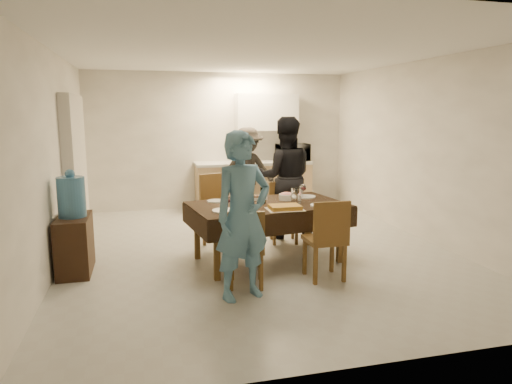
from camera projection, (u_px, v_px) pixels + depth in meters
floor at (257, 250)px, 6.22m from camera, size 5.00×6.00×0.02m
ceiling at (258, 52)px, 5.77m from camera, size 5.00×6.00×0.02m
wall_back at (220, 141)px, 8.86m from camera, size 5.00×0.02×2.60m
wall_front at (365, 194)px, 3.13m from camera, size 5.00×0.02×2.60m
wall_left at (53, 159)px, 5.40m from camera, size 0.02×6.00×2.60m
wall_right at (425, 151)px, 6.60m from camera, size 0.02×6.00×2.60m
stub_partition at (76, 168)px, 6.61m from camera, size 0.15×1.40×2.10m
kitchen_base_cabinet at (253, 186)px, 8.85m from camera, size 2.20×0.60×0.86m
kitchen_worktop at (253, 163)px, 8.77m from camera, size 2.24×0.64×0.05m
upper_cabinet at (267, 112)px, 8.81m from camera, size 1.20×0.34×0.70m
dining_table at (268, 206)px, 5.66m from camera, size 2.02×1.36×0.73m
chair_near_left at (248, 241)px, 4.79m from camera, size 0.46×0.47×0.46m
chair_near_right at (328, 232)px, 4.99m from camera, size 0.42×0.42×0.50m
chair_far_left at (223, 205)px, 6.19m from camera, size 0.58×0.60×0.54m
chair_far_right at (286, 208)px, 6.43m from camera, size 0.44×0.44×0.46m
console at (75, 245)px, 5.30m from camera, size 0.36×0.72×0.67m
water_jug at (71, 197)px, 5.20m from camera, size 0.31×0.31×0.46m
wine_bottle at (263, 192)px, 5.66m from camera, size 0.07×0.07×0.28m
water_pitcher at (296, 196)px, 5.67m from camera, size 0.13×0.13×0.19m
savoury_tart at (285, 207)px, 5.31m from camera, size 0.43×0.33×0.05m
salad_bowl at (286, 197)px, 5.89m from camera, size 0.20×0.20×0.08m
mushroom_dish at (258, 198)px, 5.90m from camera, size 0.22×0.22×0.04m
wine_glass_a at (228, 203)px, 5.27m from camera, size 0.08×0.08×0.17m
wine_glass_b at (303, 191)px, 6.01m from camera, size 0.09×0.09×0.19m
wine_glass_c at (247, 193)px, 5.87m from camera, size 0.09×0.09×0.19m
plate_near_left at (224, 211)px, 5.22m from camera, size 0.28×0.28×0.02m
plate_near_right at (322, 205)px, 5.51m from camera, size 0.29×0.29×0.02m
plate_far_left at (216, 201)px, 5.79m from camera, size 0.24×0.24×0.01m
plate_far_right at (305, 197)px, 6.08m from camera, size 0.28×0.28×0.02m
microwave at (293, 152)px, 8.93m from camera, size 0.60×0.41×0.33m
person_near at (243, 216)px, 4.50m from camera, size 0.71×0.58×1.68m
person_far at (285, 178)px, 6.76m from camera, size 0.98×0.83×1.79m
person_kitchen at (247, 171)px, 8.31m from camera, size 1.02×0.59×1.58m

